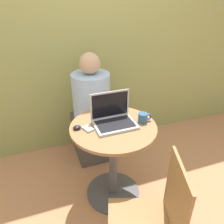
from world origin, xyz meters
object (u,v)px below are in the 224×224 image
Objects in this scene: cell_phone at (88,129)px; person_seated at (91,118)px; chair_empty at (152,222)px; laptop at (113,118)px.

cell_phone is 0.09× the size of person_seated.
chair_empty reaches higher than cell_phone.
laptop is 0.37× the size of chair_empty.
cell_phone is at bearing 107.56° from chair_empty.
person_seated reaches higher than cell_phone.
chair_empty is at bearing -87.83° from person_seated.
cell_phone is (-0.22, -0.02, -0.05)m from laptop.
person_seated is (0.17, 0.61, -0.27)m from cell_phone.
chair_empty is at bearing -89.88° from laptop.
chair_empty is 0.74× the size of person_seated.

